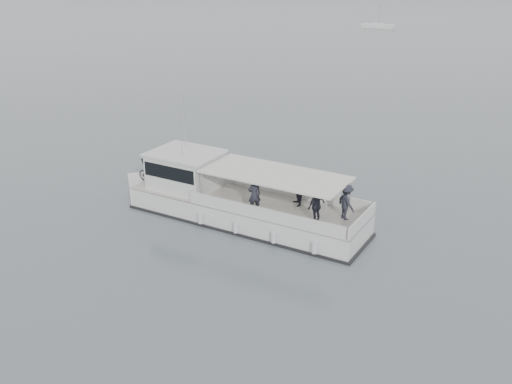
# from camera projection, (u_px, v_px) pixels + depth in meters

# --- Properties ---
(ground) EXTENTS (1400.00, 1400.00, 0.00)m
(ground) POSITION_uv_depth(u_px,v_px,m) (271.00, 201.00, 30.85)
(ground) COLOR slate
(ground) RESTS_ON ground
(tour_boat) EXTENTS (13.55, 7.57, 5.81)m
(tour_boat) POSITION_uv_depth(u_px,v_px,m) (225.00, 199.00, 28.73)
(tour_boat) COLOR white
(tour_boat) RESTS_ON ground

